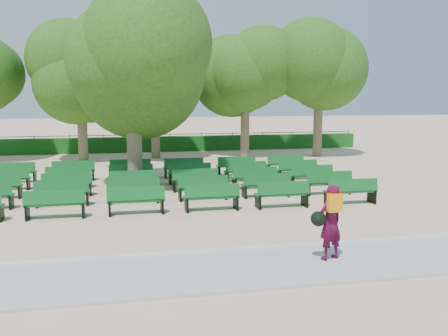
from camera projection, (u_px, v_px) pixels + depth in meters
name	position (u px, v px, depth m)	size (l,w,h in m)	color
ground	(185.00, 197.00, 16.97)	(120.00, 120.00, 0.00)	#D1B18A
paving	(235.00, 270.00, 9.80)	(30.00, 2.20, 0.06)	#ADADA9
curb	(223.00, 251.00, 10.91)	(30.00, 0.12, 0.10)	silver
hedge	(154.00, 144.00, 30.45)	(26.00, 0.70, 0.90)	#165718
fence	(154.00, 151.00, 30.90)	(26.00, 0.10, 1.02)	black
tree_line	(160.00, 160.00, 26.64)	(21.80, 6.80, 7.04)	#2E5D19
bench_array	(164.00, 190.00, 17.76)	(1.67, 0.57, 1.04)	#0F5B21
tree_among	(132.00, 61.00, 17.40)	(4.85, 4.85, 6.83)	brown
person	(330.00, 221.00, 10.24)	(0.78, 0.55, 1.56)	#450926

